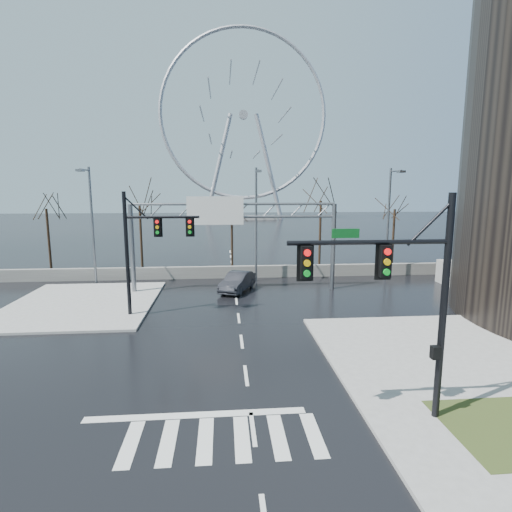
{
  "coord_description": "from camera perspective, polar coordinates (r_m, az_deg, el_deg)",
  "views": [
    {
      "loc": [
        -0.94,
        -16.48,
        8.07
      ],
      "look_at": [
        1.12,
        8.06,
        4.0
      ],
      "focal_mm": 28.0,
      "sensor_mm": 36.0,
      "label": 1
    }
  ],
  "objects": [
    {
      "name": "car",
      "position": [
        32.36,
        -2.66,
        -3.68
      ],
      "size": [
        3.3,
        4.89,
        1.53
      ],
      "primitive_type": "imported",
      "rotation": [
        0.0,
        0.0,
        -0.4
      ],
      "color": "black",
      "rests_on": "ground"
    },
    {
      "name": "ferris_wheel",
      "position": [
        113.09,
        -1.81,
        18.57
      ],
      "size": [
        45.0,
        6.0,
        50.91
      ],
      "color": "gray",
      "rests_on": "ground"
    },
    {
      "name": "signal_mast_near",
      "position": [
        14.21,
        20.74,
        -4.24
      ],
      "size": [
        5.52,
        0.41,
        8.0
      ],
      "color": "black",
      "rests_on": "ground"
    },
    {
      "name": "streetlight_right",
      "position": [
        37.79,
        18.6,
        5.59
      ],
      "size": [
        0.5,
        2.55,
        10.0
      ],
      "color": "slate",
      "rests_on": "ground"
    },
    {
      "name": "tree_center",
      "position": [
        41.09,
        -3.49,
        5.32
      ],
      "size": [
        3.25,
        3.25,
        6.5
      ],
      "color": "black",
      "rests_on": "ground"
    },
    {
      "name": "ground",
      "position": [
        18.37,
        -1.44,
        -16.67
      ],
      "size": [
        260.0,
        260.0,
        0.0
      ],
      "primitive_type": "plane",
      "color": "black",
      "rests_on": "ground"
    },
    {
      "name": "streetlight_mid",
      "position": [
        34.84,
        0.06,
        5.79
      ],
      "size": [
        0.5,
        2.55,
        10.0
      ],
      "color": "slate",
      "rests_on": "ground"
    },
    {
      "name": "streetlight_left",
      "position": [
        36.43,
        -22.56,
        5.24
      ],
      "size": [
        0.5,
        2.55,
        10.0
      ],
      "color": "slate",
      "rests_on": "ground"
    },
    {
      "name": "sidewalk_right_ext",
      "position": [
        22.92,
        24.67,
        -11.93
      ],
      "size": [
        12.0,
        10.0,
        0.15
      ],
      "primitive_type": "cube",
      "color": "gray",
      "rests_on": "ground"
    },
    {
      "name": "barrier_wall",
      "position": [
        37.26,
        -3.25,
        -2.27
      ],
      "size": [
        52.0,
        0.5,
        1.1
      ],
      "primitive_type": "cube",
      "color": "slate",
      "rests_on": "ground"
    },
    {
      "name": "sign_gantry",
      "position": [
        31.58,
        -3.76,
        4.12
      ],
      "size": [
        16.36,
        0.4,
        7.6
      ],
      "color": "slate",
      "rests_on": "ground"
    },
    {
      "name": "tree_right",
      "position": [
        41.24,
        9.22,
        6.69
      ],
      "size": [
        3.9,
        3.9,
        7.8
      ],
      "color": "black",
      "rests_on": "ground"
    },
    {
      "name": "tree_far_left",
      "position": [
        44.0,
        -27.71,
        5.06
      ],
      "size": [
        3.5,
        3.5,
        7.0
      ],
      "color": "black",
      "rests_on": "ground"
    },
    {
      "name": "tree_far_right",
      "position": [
        44.36,
        19.16,
        5.44
      ],
      "size": [
        3.4,
        3.4,
        6.8
      ],
      "color": "black",
      "rests_on": "ground"
    },
    {
      "name": "tree_left",
      "position": [
        40.84,
        -16.26,
        6.07
      ],
      "size": [
        3.75,
        3.75,
        7.5
      ],
      "color": "black",
      "rests_on": "ground"
    },
    {
      "name": "sidewalk_far",
      "position": [
        31.25,
        -23.54,
        -6.24
      ],
      "size": [
        10.0,
        12.0,
        0.15
      ],
      "primitive_type": "cube",
      "color": "gray",
      "rests_on": "ground"
    },
    {
      "name": "signal_mast_far",
      "position": [
        26.12,
        -15.64,
        1.91
      ],
      "size": [
        4.72,
        0.41,
        8.0
      ],
      "color": "black",
      "rests_on": "ground"
    }
  ]
}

